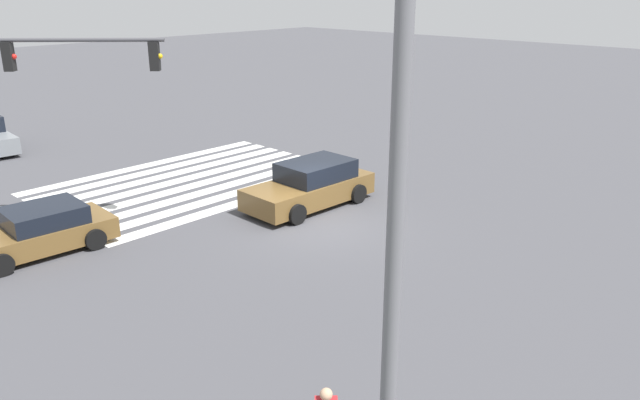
# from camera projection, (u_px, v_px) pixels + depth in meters

# --- Properties ---
(ground_plane) EXTENTS (134.81, 134.81, 0.00)m
(ground_plane) POSITION_uv_depth(u_px,v_px,m) (320.00, 226.00, 20.22)
(ground_plane) COLOR #47474C
(crosswalk_markings) EXTENTS (11.28, 7.25, 0.01)m
(crosswalk_markings) POSITION_uv_depth(u_px,v_px,m) (193.00, 181.00, 24.74)
(crosswalk_markings) COLOR silver
(crosswalk_markings) RESTS_ON ground_plane
(traffic_signal_mast) EXTENTS (4.75, 4.75, 6.13)m
(traffic_signal_mast) POSITION_uv_depth(u_px,v_px,m) (16.00, 90.00, 18.54)
(traffic_signal_mast) COLOR #47474C
(traffic_signal_mast) RESTS_ON ground_plane
(car_0) EXTENTS (4.84, 2.32, 1.57)m
(car_0) POSITION_uv_depth(u_px,v_px,m) (311.00, 185.00, 21.83)
(car_0) COLOR brown
(car_0) RESTS_ON ground_plane
(car_2) EXTENTS (4.30, 2.37, 1.33)m
(car_2) POSITION_uv_depth(u_px,v_px,m) (39.00, 231.00, 18.12)
(car_2) COLOR brown
(car_2) RESTS_ON ground_plane
(street_light_pole_a) EXTENTS (0.80, 0.36, 8.68)m
(street_light_pole_a) POSITION_uv_depth(u_px,v_px,m) (394.00, 260.00, 5.49)
(street_light_pole_a) COLOR slate
(street_light_pole_a) RESTS_ON ground_plane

